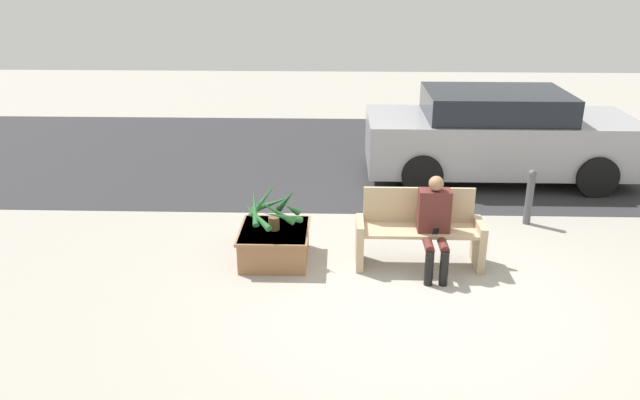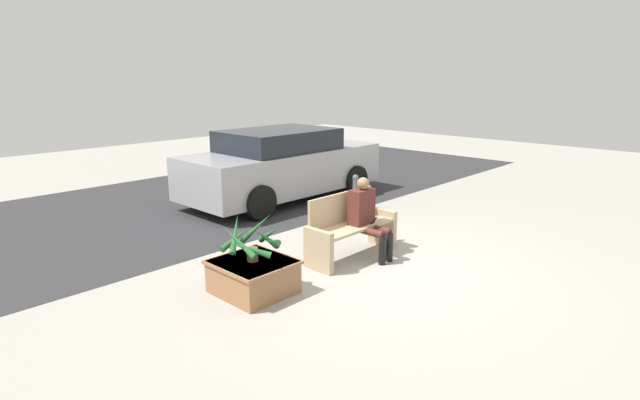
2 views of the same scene
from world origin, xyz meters
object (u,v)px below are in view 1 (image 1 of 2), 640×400
Objects in this scene: parked_car at (498,135)px; bollard_post at (530,196)px; person_seated at (435,221)px; planter_box at (275,243)px; potted_plant at (273,209)px; bench at (419,231)px.

parked_car is 5.47× the size of bollard_post.
person_seated is 1.46× the size of bollard_post.
potted_plant reaches higher than planter_box.
potted_plant reaches higher than bench.
potted_plant reaches higher than bollard_post.
person_seated is 0.27× the size of parked_car.
person_seated is at bearing -51.43° from bench.
planter_box is 1.13× the size of bollard_post.
person_seated is at bearing -136.24° from bollard_post.
planter_box is at bearing -136.74° from parked_car.
person_seated reaches higher than bench.
person_seated is (0.15, -0.19, 0.22)m from bench.
parked_car reaches higher than planter_box.
parked_car is at bearing 66.24° from person_seated.
planter_box is at bearing 173.12° from person_seated.
planter_box is (-1.97, 0.24, -0.44)m from person_seated.
person_seated reaches higher than bollard_post.
bench is 1.30× the size of person_seated.
bollard_post is (1.59, 1.52, -0.24)m from person_seated.
potted_plant is 0.96× the size of bollard_post.
potted_plant is at bearing 173.71° from person_seated.
bench is 2.19m from bollard_post.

